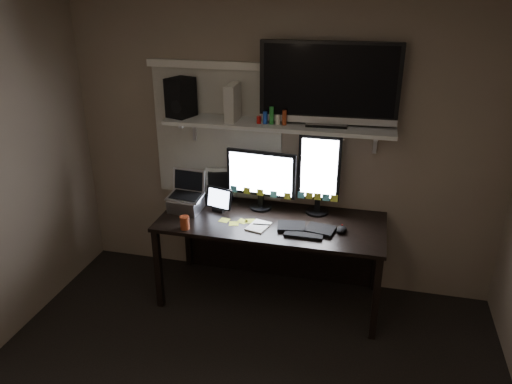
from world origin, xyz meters
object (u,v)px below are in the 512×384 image
(speaker, at_px, (181,97))
(tablet, at_px, (219,199))
(desk, at_px, (274,233))
(game_console, at_px, (233,102))
(monitor_landscape, at_px, (261,180))
(monitor_portrait, at_px, (319,175))
(keyboard, at_px, (306,228))
(laptop, at_px, (185,193))
(mouse, at_px, (342,229))
(tv, at_px, (329,84))
(cup, at_px, (185,223))

(speaker, bearing_deg, tablet, -1.59)
(desk, bearing_deg, speaker, 173.93)
(desk, xyz_separation_m, game_console, (-0.36, 0.07, 1.07))
(monitor_landscape, bearing_deg, monitor_portrait, 7.73)
(desk, bearing_deg, keyboard, -37.31)
(tablet, height_order, laptop, laptop)
(game_console, xyz_separation_m, speaker, (-0.44, 0.02, 0.01))
(keyboard, xyz_separation_m, tablet, (-0.75, 0.18, 0.09))
(keyboard, distance_m, mouse, 0.27)
(laptop, bearing_deg, monitor_landscape, 23.15)
(monitor_portrait, bearing_deg, monitor_landscape, -176.70)
(laptop, relative_size, game_console, 1.12)
(monitor_landscape, distance_m, tablet, 0.38)
(monitor_landscape, relative_size, tv, 0.57)
(game_console, bearing_deg, desk, -12.23)
(mouse, relative_size, cup, 1.11)
(monitor_landscape, height_order, tv, tv)
(keyboard, distance_m, cup, 0.93)
(keyboard, bearing_deg, monitor_portrait, 82.67)
(laptop, height_order, tv, tv)
(tablet, bearing_deg, monitor_landscape, 37.35)
(monitor_portrait, bearing_deg, speaker, -178.17)
(monitor_portrait, distance_m, keyboard, 0.46)
(laptop, bearing_deg, game_console, 30.81)
(desk, xyz_separation_m, monitor_landscape, (-0.14, 0.08, 0.43))
(cup, bearing_deg, mouse, 11.31)
(desk, distance_m, tv, 1.30)
(speaker, bearing_deg, monitor_portrait, 20.59)
(desk, height_order, cup, cup)
(mouse, xyz_separation_m, speaker, (-1.36, 0.27, 0.88))
(monitor_portrait, bearing_deg, mouse, -51.53)
(laptop, xyz_separation_m, tv, (1.11, 0.22, 0.90))
(speaker, bearing_deg, keyboard, 3.87)
(monitor_portrait, xyz_separation_m, laptop, (-1.07, -0.22, -0.18))
(mouse, relative_size, laptop, 0.36)
(monitor_landscape, bearing_deg, keyboard, -30.39)
(tablet, xyz_separation_m, tv, (0.84, 0.15, 0.96))
(monitor_landscape, relative_size, keyboard, 1.31)
(tv, bearing_deg, desk, -167.15)
(monitor_portrait, distance_m, tablet, 0.84)
(laptop, height_order, game_console, game_console)
(mouse, bearing_deg, tv, 131.61)
(monitor_landscape, distance_m, cup, 0.73)
(keyboard, bearing_deg, game_console, 156.54)
(monitor_landscape, bearing_deg, game_console, -170.46)
(keyboard, xyz_separation_m, cup, (-0.91, -0.20, 0.04))
(tv, bearing_deg, cup, -154.72)
(mouse, height_order, tv, tv)
(tablet, xyz_separation_m, cup, (-0.16, -0.38, -0.05))
(desk, relative_size, tv, 1.74)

